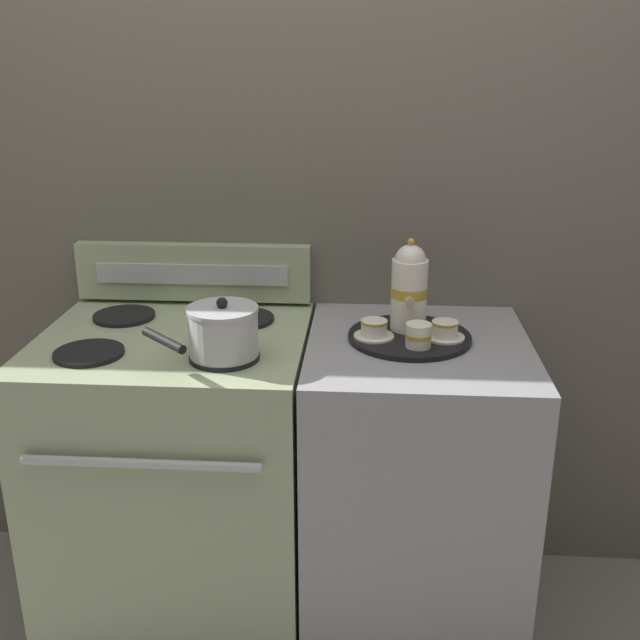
{
  "coord_description": "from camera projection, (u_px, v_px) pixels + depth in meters",
  "views": [
    {
      "loc": [
        0.23,
        -1.87,
        1.63
      ],
      "look_at": [
        0.11,
        -0.06,
        0.98
      ],
      "focal_mm": 42.0,
      "sensor_mm": 36.0,
      "label": 1
    }
  ],
  "objects": [
    {
      "name": "ground_plane",
      "position": [
        287.0,
        608.0,
        2.32
      ],
      "size": [
        6.0,
        6.0,
        0.0
      ],
      "primitive_type": "plane",
      "color": "gray"
    },
    {
      "name": "wall_back",
      "position": [
        294.0,
        236.0,
        2.28
      ],
      "size": [
        6.0,
        0.05,
        2.2
      ],
      "color": "#666056",
      "rests_on": "ground"
    },
    {
      "name": "stove",
      "position": [
        181.0,
        479.0,
        2.19
      ],
      "size": [
        0.73,
        0.67,
        0.91
      ],
      "color": "#9EAD84",
      "rests_on": "ground"
    },
    {
      "name": "control_panel",
      "position": [
        193.0,
        272.0,
        2.28
      ],
      "size": [
        0.72,
        0.05,
        0.17
      ],
      "color": "#9EAD84",
      "rests_on": "stove"
    },
    {
      "name": "side_counter",
      "position": [
        412.0,
        488.0,
        2.15
      ],
      "size": [
        0.6,
        0.64,
        0.9
      ],
      "color": "#939399",
      "rests_on": "ground"
    },
    {
      "name": "saucepan",
      "position": [
        222.0,
        331.0,
        1.87
      ],
      "size": [
        0.27,
        0.28,
        0.15
      ],
      "color": "#B7B7BC",
      "rests_on": "stove"
    },
    {
      "name": "serving_tray",
      "position": [
        409.0,
        337.0,
        2.02
      ],
      "size": [
        0.33,
        0.33,
        0.01
      ],
      "color": "black",
      "rests_on": "side_counter"
    },
    {
      "name": "teapot",
      "position": [
        409.0,
        287.0,
        2.02
      ],
      "size": [
        0.1,
        0.16,
        0.26
      ],
      "color": "white",
      "rests_on": "serving_tray"
    },
    {
      "name": "teacup_left",
      "position": [
        445.0,
        330.0,
        1.99
      ],
      "size": [
        0.11,
        0.11,
        0.05
      ],
      "color": "white",
      "rests_on": "serving_tray"
    },
    {
      "name": "teacup_right",
      "position": [
        374.0,
        329.0,
        1.99
      ],
      "size": [
        0.11,
        0.11,
        0.05
      ],
      "color": "white",
      "rests_on": "serving_tray"
    },
    {
      "name": "creamer_jug",
      "position": [
        418.0,
        335.0,
        1.92
      ],
      "size": [
        0.07,
        0.07,
        0.06
      ],
      "color": "white",
      "rests_on": "serving_tray"
    }
  ]
}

